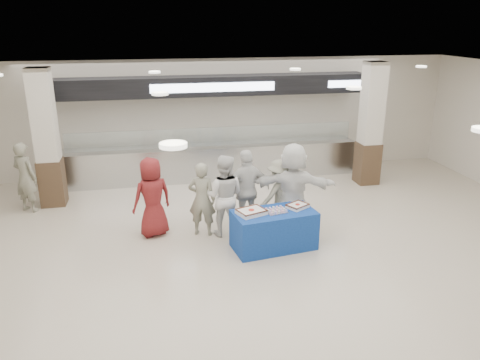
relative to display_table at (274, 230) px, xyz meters
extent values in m
plane|color=beige|center=(-0.54, -0.97, -0.38)|extent=(14.00, 14.00, 0.00)
cube|color=silver|center=(-0.54, 4.43, 0.08)|extent=(8.00, 0.80, 0.90)
cube|color=silver|center=(-0.54, 4.43, 0.55)|extent=(8.00, 0.85, 0.04)
cube|color=white|center=(-0.54, 4.13, 0.88)|extent=(7.60, 0.02, 0.50)
cube|color=black|center=(-0.54, 4.43, 2.17)|extent=(8.40, 0.70, 0.50)
cube|color=white|center=(-0.54, 4.07, 2.17)|extent=(3.20, 0.03, 0.22)
cube|color=white|center=(3.26, 4.07, 2.17)|extent=(1.40, 0.03, 0.18)
cube|color=#3B291A|center=(-4.54, 3.23, 0.18)|extent=(0.55, 0.55, 1.10)
cube|color=beige|center=(-4.54, 3.23, 1.78)|extent=(0.50, 0.50, 2.10)
cube|color=#3B291A|center=(3.46, 3.23, 0.18)|extent=(0.55, 0.55, 1.10)
cube|color=beige|center=(3.46, 3.23, 1.78)|extent=(0.50, 0.50, 2.10)
cube|color=#164199|center=(0.00, 0.00, 0.00)|extent=(1.64, 0.99, 0.75)
cube|color=white|center=(-0.45, -0.02, 0.41)|extent=(0.59, 0.53, 0.08)
cube|color=#4D2416|center=(-0.45, -0.02, 0.46)|extent=(0.59, 0.53, 0.02)
cylinder|color=red|center=(-0.45, -0.02, 0.46)|extent=(0.14, 0.14, 0.01)
cube|color=white|center=(0.49, 0.11, 0.40)|extent=(0.48, 0.46, 0.06)
cube|color=#4D2416|center=(0.49, 0.11, 0.45)|extent=(0.48, 0.46, 0.02)
cylinder|color=red|center=(0.49, 0.11, 0.44)|extent=(0.12, 0.12, 0.01)
cube|color=#A5A6AA|center=(0.03, -0.01, 0.38)|extent=(0.43, 0.36, 0.01)
imported|color=maroon|center=(-2.25, 1.04, 0.44)|extent=(0.94, 0.79, 1.64)
imported|color=gray|center=(-1.27, 0.87, 0.39)|extent=(0.65, 0.53, 1.53)
imported|color=silver|center=(-0.83, 0.79, 0.47)|extent=(0.98, 0.87, 1.68)
imported|color=silver|center=(-0.32, 0.96, 0.48)|extent=(1.07, 0.63, 1.72)
imported|color=gray|center=(0.36, 0.84, 0.38)|extent=(1.11, 0.88, 1.51)
imported|color=white|center=(0.56, 0.64, 0.57)|extent=(1.85, 1.04, 1.90)
imported|color=gray|center=(-5.03, 2.91, 0.44)|extent=(0.71, 0.64, 1.62)
camera|label=1|loc=(-2.24, -7.86, 3.80)|focal=35.00mm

